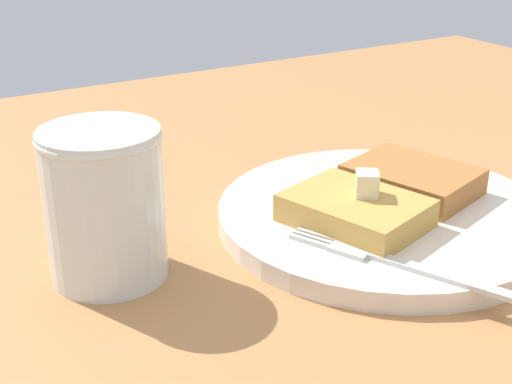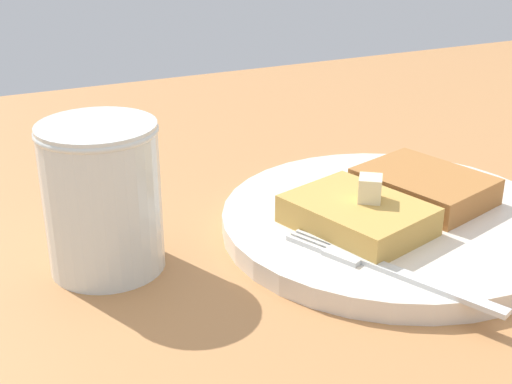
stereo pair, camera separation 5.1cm
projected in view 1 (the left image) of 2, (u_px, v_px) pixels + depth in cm
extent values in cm
cube|color=#B37946|center=(459.00, 293.00, 49.16)|extent=(123.50, 123.50, 2.01)
cylinder|color=silver|center=(383.00, 215.00, 56.37)|extent=(26.18, 26.18, 1.56)
torus|color=gray|center=(384.00, 211.00, 56.22)|extent=(26.18, 26.18, 0.80)
cube|color=gold|center=(355.00, 210.00, 52.86)|extent=(10.01, 11.53, 2.14)
cube|color=#AB6C35|center=(412.00, 179.00, 58.40)|extent=(10.01, 11.53, 2.14)
cube|color=beige|center=(367.00, 184.00, 52.45)|extent=(2.40, 2.44, 1.83)
cube|color=silver|center=(440.00, 275.00, 45.89)|extent=(4.96, 9.48, 0.36)
cube|color=silver|center=(352.00, 249.00, 49.25)|extent=(3.16, 3.46, 0.36)
cube|color=silver|center=(309.00, 242.00, 50.21)|extent=(1.62, 3.05, 0.36)
cube|color=silver|center=(313.00, 239.00, 50.62)|extent=(1.62, 3.05, 0.36)
cube|color=silver|center=(317.00, 236.00, 51.03)|extent=(1.62, 3.05, 0.36)
cube|color=silver|center=(321.00, 233.00, 51.45)|extent=(1.62, 3.05, 0.36)
cylinder|color=#481D09|center=(107.00, 231.00, 48.28)|extent=(7.36, 7.36, 6.57)
cylinder|color=silver|center=(105.00, 205.00, 47.49)|extent=(8.00, 8.00, 10.54)
torus|color=silver|center=(98.00, 136.00, 45.56)|extent=(8.18, 8.18, 0.50)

